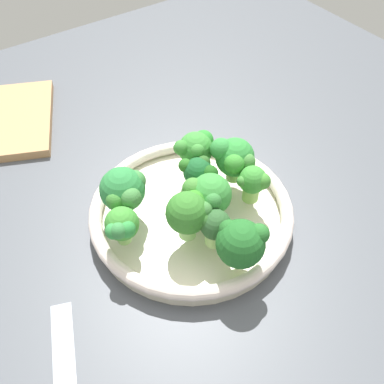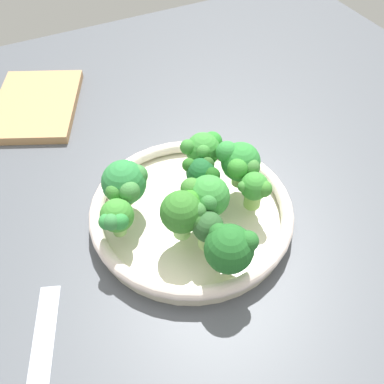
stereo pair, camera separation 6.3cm
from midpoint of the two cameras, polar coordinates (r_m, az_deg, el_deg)
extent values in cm
cube|color=#4E525A|center=(70.23, -1.09, -3.54)|extent=(130.00, 130.00, 2.50)
cylinder|color=beige|center=(67.76, -2.68, -3.43)|extent=(28.60, 28.60, 1.56)
torus|color=silver|center=(66.43, -2.73, -2.48)|extent=(29.79, 29.79, 1.91)
cylinder|color=#9CD971|center=(69.99, -2.15, 3.43)|extent=(2.01, 2.01, 2.60)
sphere|color=green|center=(67.97, -2.21, 5.26)|extent=(5.19, 5.19, 5.19)
sphere|color=#3A8835|center=(66.64, -3.79, 5.55)|extent=(2.27, 2.27, 2.27)
sphere|color=#3F903A|center=(66.11, -2.09, 5.06)|extent=(2.29, 2.29, 2.29)
sphere|color=green|center=(68.82, -1.22, 6.36)|extent=(3.10, 3.10, 3.10)
cylinder|color=#90D767|center=(59.08, 2.78, -8.37)|extent=(2.41, 2.41, 1.83)
sphere|color=#226627|center=(56.68, 2.89, -6.67)|extent=(6.27, 6.27, 6.27)
sphere|color=#276C2A|center=(55.98, 5.17, -5.43)|extent=(2.66, 2.66, 2.66)
sphere|color=#236626|center=(56.40, 1.44, -4.93)|extent=(2.59, 2.59, 2.59)
cylinder|color=#8FC05D|center=(66.14, -11.14, -1.57)|extent=(2.46, 2.46, 1.63)
sphere|color=#2E8540|center=(64.05, -11.51, 0.14)|extent=(6.38, 6.38, 6.38)
sphere|color=#3A8332|center=(62.25, -12.43, -1.16)|extent=(2.60, 2.60, 2.60)
sphere|color=#40843F|center=(61.75, -10.61, -0.89)|extent=(2.95, 2.95, 2.95)
sphere|color=#3E8742|center=(63.89, -10.00, 1.19)|extent=(3.14, 3.14, 3.14)
cylinder|color=#9FD46E|center=(63.58, -0.62, -2.38)|extent=(2.01, 2.01, 2.47)
sphere|color=green|center=(61.24, -0.64, -0.47)|extent=(5.83, 5.83, 5.83)
sphere|color=#418433|center=(60.77, -2.86, 0.27)|extent=(2.97, 2.97, 2.97)
sphere|color=#38833B|center=(59.17, -0.46, -1.20)|extent=(2.44, 2.44, 2.44)
cylinder|color=#A0CD75|center=(60.77, -0.13, -5.72)|extent=(2.59, 2.59, 2.25)
sphere|color=#2B572B|center=(58.83, -0.13, -4.27)|extent=(4.11, 4.11, 4.11)
sphere|color=#1C6720|center=(58.03, 1.40, -4.53)|extent=(1.98, 1.98, 1.98)
sphere|color=#1B6521|center=(58.15, 1.05, -4.57)|extent=(1.97, 1.97, 1.97)
sphere|color=#2B5E24|center=(58.46, -1.49, -3.76)|extent=(2.46, 2.46, 2.46)
cylinder|color=#89BC57|center=(65.94, 4.64, -0.18)|extent=(2.39, 2.39, 2.56)
sphere|color=green|center=(64.07, 4.77, 1.40)|extent=(4.04, 4.04, 4.04)
sphere|color=#408B32|center=(63.59, 5.95, 1.20)|extent=(2.42, 2.42, 2.42)
sphere|color=#418637|center=(63.28, 3.48, 1.18)|extent=(1.64, 1.64, 1.64)
sphere|color=#409235|center=(63.36, 5.50, 0.95)|extent=(1.77, 1.77, 1.77)
cylinder|color=#81B65D|center=(68.71, 2.58, 2.32)|extent=(2.15, 2.15, 2.47)
sphere|color=green|center=(66.56, 2.67, 4.22)|extent=(5.77, 5.77, 5.77)
sphere|color=green|center=(64.34, 2.49, 3.39)|extent=(2.95, 2.95, 2.95)
sphere|color=#408338|center=(65.05, 4.12, 3.67)|extent=(2.51, 2.51, 2.51)
sphere|color=green|center=(65.53, 0.89, 5.25)|extent=(3.26, 3.26, 3.26)
cylinder|color=#82CD65|center=(66.57, -2.22, 0.59)|extent=(2.10, 2.10, 2.63)
sphere|color=#1A5A29|center=(64.64, -2.28, 2.24)|extent=(4.26, 4.26, 4.26)
sphere|color=#2B5922|center=(64.80, -1.35, 3.55)|extent=(2.02, 2.02, 2.02)
sphere|color=#1D5719|center=(63.86, -0.83, 2.41)|extent=(2.39, 2.39, 2.39)
sphere|color=#296921|center=(64.63, -3.64, 3.19)|extent=(2.01, 2.01, 2.01)
cylinder|color=#81B55E|center=(62.27, -11.43, -5.48)|extent=(1.88, 1.88, 1.98)
sphere|color=#3D8F33|center=(60.37, -11.77, -4.04)|extent=(4.56, 4.56, 4.56)
sphere|color=#338F41|center=(58.96, -12.85, -4.96)|extent=(2.18, 2.18, 2.18)
sphere|color=green|center=(58.86, -11.27, -4.73)|extent=(2.39, 2.39, 2.39)
sphere|color=#378542|center=(58.51, -12.25, -4.93)|extent=(2.23, 2.23, 2.23)
cylinder|color=#93CE74|center=(61.46, -3.55, -4.71)|extent=(2.40, 2.40, 2.66)
sphere|color=#357B2B|center=(59.00, -3.69, -2.79)|extent=(5.71, 5.71, 5.71)
sphere|color=#37842A|center=(57.70, -3.41, -3.81)|extent=(2.30, 2.30, 2.30)
sphere|color=#3B7A37|center=(58.39, -1.67, -2.44)|extent=(2.35, 2.35, 2.35)
sphere|color=#358926|center=(59.34, -2.75, -1.32)|extent=(2.98, 2.98, 2.98)
cube|color=silver|center=(59.54, -18.83, -20.29)|extent=(16.81, 8.49, 0.40)
cube|color=tan|center=(92.13, -23.72, 8.13)|extent=(25.61, 22.48, 1.60)
camera|label=1|loc=(0.03, -92.87, -3.06)|focal=42.70mm
camera|label=2|loc=(0.03, 87.13, 3.06)|focal=42.70mm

